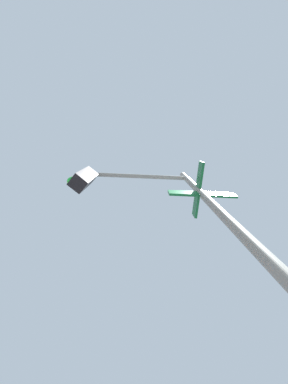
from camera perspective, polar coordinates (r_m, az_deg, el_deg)
traffic_signal_near at (r=2.84m, az=-0.94°, el=-0.39°), size 1.94×2.31×5.52m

